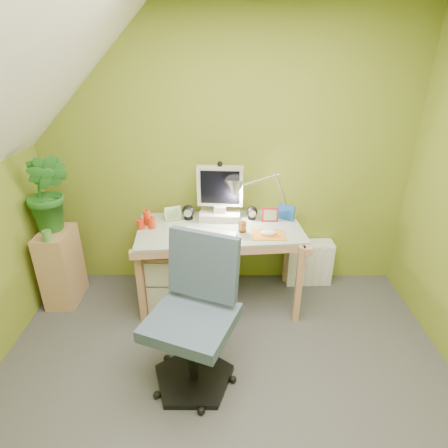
{
  "coord_description": "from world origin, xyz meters",
  "views": [
    {
      "loc": [
        0.01,
        -1.51,
        2.06
      ],
      "look_at": [
        0.0,
        1.0,
        0.85
      ],
      "focal_mm": 30.0,
      "sensor_mm": 36.0,
      "label": 1
    }
  ],
  "objects_px": {
    "radiator": "(309,262)",
    "side_ledge": "(61,267)",
    "task_chair": "(191,319)",
    "desk_lamp": "(274,185)",
    "monitor": "(220,190)",
    "potted_plant": "(48,192)",
    "desk": "(220,264)"
  },
  "relations": [
    {
      "from": "desk",
      "to": "side_ledge",
      "type": "xyz_separation_m",
      "value": [
        -1.36,
        -0.01,
        -0.02
      ]
    },
    {
      "from": "desk",
      "to": "task_chair",
      "type": "xyz_separation_m",
      "value": [
        -0.17,
        -0.91,
        0.17
      ]
    },
    {
      "from": "monitor",
      "to": "task_chair",
      "type": "relative_size",
      "value": 0.48
    },
    {
      "from": "potted_plant",
      "to": "desk",
      "type": "bearing_deg",
      "value": -1.58
    },
    {
      "from": "desk",
      "to": "radiator",
      "type": "distance_m",
      "value": 0.88
    },
    {
      "from": "potted_plant",
      "to": "task_chair",
      "type": "bearing_deg",
      "value": -38.44
    },
    {
      "from": "desk",
      "to": "side_ledge",
      "type": "bearing_deg",
      "value": 175.05
    },
    {
      "from": "desk_lamp",
      "to": "task_chair",
      "type": "bearing_deg",
      "value": -124.14
    },
    {
      "from": "task_chair",
      "to": "desk_lamp",
      "type": "bearing_deg",
      "value": 82.06
    },
    {
      "from": "monitor",
      "to": "potted_plant",
      "type": "bearing_deg",
      "value": -170.63
    },
    {
      "from": "desk_lamp",
      "to": "task_chair",
      "type": "xyz_separation_m",
      "value": [
        -0.62,
        -1.09,
        -0.49
      ]
    },
    {
      "from": "potted_plant",
      "to": "task_chair",
      "type": "height_order",
      "value": "potted_plant"
    },
    {
      "from": "desk",
      "to": "radiator",
      "type": "height_order",
      "value": "desk"
    },
    {
      "from": "task_chair",
      "to": "side_ledge",
      "type": "bearing_deg",
      "value": 164.6
    },
    {
      "from": "potted_plant",
      "to": "radiator",
      "type": "xyz_separation_m",
      "value": [
        2.19,
        0.23,
        -0.79
      ]
    },
    {
      "from": "task_chair",
      "to": "monitor",
      "type": "bearing_deg",
      "value": 102.82
    },
    {
      "from": "desk",
      "to": "task_chair",
      "type": "distance_m",
      "value": 0.94
    },
    {
      "from": "radiator",
      "to": "side_ledge",
      "type": "bearing_deg",
      "value": -175.29
    },
    {
      "from": "desk_lamp",
      "to": "radiator",
      "type": "relative_size",
      "value": 1.43
    },
    {
      "from": "side_ledge",
      "to": "task_chair",
      "type": "xyz_separation_m",
      "value": [
        1.2,
        -0.9,
        0.19
      ]
    },
    {
      "from": "monitor",
      "to": "radiator",
      "type": "distance_m",
      "value": 1.12
    },
    {
      "from": "potted_plant",
      "to": "radiator",
      "type": "relative_size",
      "value": 1.56
    },
    {
      "from": "desk_lamp",
      "to": "radiator",
      "type": "xyz_separation_m",
      "value": [
        0.38,
        0.09,
        -0.8
      ]
    },
    {
      "from": "desk",
      "to": "desk_lamp",
      "type": "bearing_deg",
      "value": 16.34
    },
    {
      "from": "side_ledge",
      "to": "desk",
      "type": "bearing_deg",
      "value": 0.52
    },
    {
      "from": "desk",
      "to": "monitor",
      "type": "distance_m",
      "value": 0.63
    },
    {
      "from": "side_ledge",
      "to": "task_chair",
      "type": "distance_m",
      "value": 1.51
    },
    {
      "from": "monitor",
      "to": "side_ledge",
      "type": "relative_size",
      "value": 0.76
    },
    {
      "from": "side_ledge",
      "to": "task_chair",
      "type": "height_order",
      "value": "task_chair"
    },
    {
      "from": "desk_lamp",
      "to": "monitor",
      "type": "bearing_deg",
      "value": 175.34
    },
    {
      "from": "monitor",
      "to": "side_ledge",
      "type": "height_order",
      "value": "monitor"
    },
    {
      "from": "desk_lamp",
      "to": "side_ledge",
      "type": "height_order",
      "value": "desk_lamp"
    }
  ]
}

